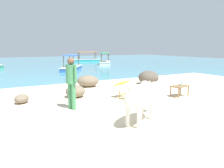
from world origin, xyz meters
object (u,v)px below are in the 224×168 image
at_px(low_bench_table, 180,87).
at_px(deck_chair_near, 125,88).
at_px(boat_blue, 72,67).
at_px(boat_white, 105,62).
at_px(boat_teal, 87,59).
at_px(bottle, 182,83).
at_px(cow, 142,96).
at_px(person_standing, 71,79).

height_order(low_bench_table, deck_chair_near, deck_chair_near).
bearing_deg(boat_blue, low_bench_table, 33.27).
bearing_deg(boat_white, boat_teal, 25.66).
distance_m(bottle, deck_chair_near, 2.26).
distance_m(cow, deck_chair_near, 2.77).
height_order(boat_blue, boat_white, same).
distance_m(low_bench_table, deck_chair_near, 2.19).
distance_m(deck_chair_near, boat_blue, 11.11).
height_order(low_bench_table, boat_teal, boat_teal).
xyz_separation_m(deck_chair_near, boat_white, (7.10, 15.14, -0.13)).
xyz_separation_m(cow, boat_white, (8.22, 17.65, -0.45)).
xyz_separation_m(bottle, person_standing, (-4.37, 0.38, 0.40)).
height_order(low_bench_table, boat_blue, boat_blue).
relative_size(cow, boat_blue, 0.49).
distance_m(boat_blue, boat_white, 6.78).
bearing_deg(boat_white, person_standing, 176.51).
height_order(deck_chair_near, boat_teal, boat_teal).
distance_m(deck_chair_near, boat_white, 16.72).
distance_m(person_standing, boat_blue, 12.11).
bearing_deg(boat_teal, boat_blue, 74.75).
bearing_deg(boat_teal, cow, 84.91).
distance_m(cow, boat_teal, 24.42).
xyz_separation_m(bottle, boat_teal, (5.16, 21.23, -0.30)).
bearing_deg(low_bench_table, person_standing, 163.81).
bearing_deg(boat_blue, person_standing, 12.45).
height_order(bottle, boat_teal, boat_teal).
xyz_separation_m(cow, boat_teal, (8.40, 22.93, -0.45)).
bearing_deg(boat_teal, bottle, 91.36).
bearing_deg(cow, boat_white, 36.15).
bearing_deg(boat_blue, cow, 19.80).
bearing_deg(low_bench_table, boat_white, 60.99).
bearing_deg(low_bench_table, bottle, -28.36).
relative_size(boat_blue, boat_white, 0.98).
bearing_deg(boat_white, cow, -177.45).
relative_size(low_bench_table, boat_white, 0.22).
distance_m(cow, bottle, 3.66).
height_order(cow, deck_chair_near, cow).
bearing_deg(person_standing, boat_white, -137.72).
bearing_deg(bottle, deck_chair_near, 159.07).
height_order(deck_chair_near, boat_white, boat_white).
xyz_separation_m(deck_chair_near, boat_teal, (7.27, 20.42, -0.13)).
distance_m(deck_chair_near, boat_teal, 21.68).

